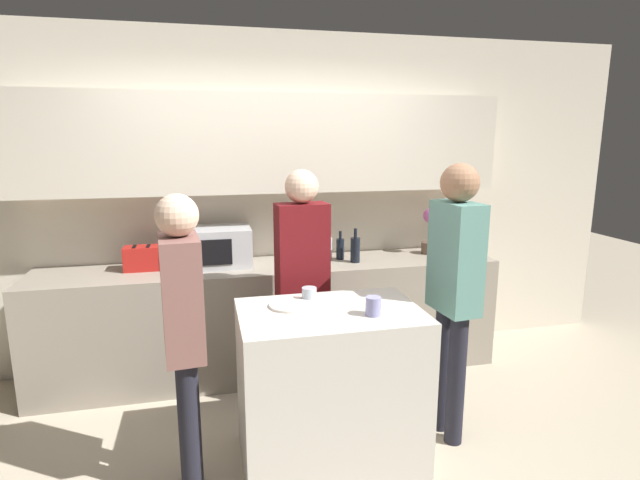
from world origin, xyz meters
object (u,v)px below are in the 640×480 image
microwave (217,247)px  bottle_3 (355,249)px  toaster (142,258)px  cup_0 (373,306)px  cup_1 (309,294)px  person_left (183,323)px  bottle_1 (328,248)px  bottle_2 (340,248)px  bottle_0 (318,251)px  person_right (454,279)px  person_center (302,271)px  plate_on_island (292,305)px  potted_plant (430,231)px

microwave → bottle_3: size_ratio=1.89×
toaster → bottle_3: bottle_3 is taller
microwave → cup_0: (0.79, -1.42, -0.06)m
cup_1 → person_left: 0.76m
bottle_1 → microwave: bearing=179.6°
toaster → bottle_2: (1.54, -0.02, -0.00)m
bottle_0 → person_right: 1.30m
person_left → person_center: person_center is taller
plate_on_island → bottle_0: bearing=69.9°
bottle_0 → person_center: bearing=-111.7°
toaster → cup_0: toaster is taller
potted_plant → person_right: person_right is taller
bottle_3 → potted_plant: bearing=11.3°
bottle_0 → person_center: person_center is taller
plate_on_island → potted_plant: bearing=39.9°
cup_1 → person_center: (0.04, 0.40, 0.03)m
bottle_3 → person_right: size_ratio=0.16×
bottle_2 → person_right: size_ratio=0.14×
bottle_3 → person_right: (0.29, -1.08, 0.04)m
bottle_1 → person_left: person_left is taller
bottle_3 → person_center: (-0.54, -0.55, 0.00)m
toaster → bottle_1: (1.44, -0.01, 0.01)m
potted_plant → bottle_2: (-0.80, -0.02, -0.11)m
person_left → bottle_3: bearing=128.1°
bottle_1 → person_right: 1.31m
microwave → bottle_0: microwave is taller
toaster → cup_0: size_ratio=2.50×
potted_plant → person_right: 1.29m
bottle_3 → bottle_2: bearing=126.0°
bottle_3 → person_center: bearing=-134.3°
bottle_1 → bottle_2: 0.10m
bottle_0 → cup_1: 1.07m
bottle_3 → cup_1: bottle_3 is taller
cup_0 → microwave: bearing=119.0°
cup_1 → person_center: person_center is taller
cup_0 → cup_1: bearing=131.2°
bottle_2 → bottle_0: bearing=-166.9°
plate_on_island → person_center: person_center is taller
toaster → bottle_1: bearing=-0.3°
bottle_1 → cup_1: (-0.39, -1.09, -0.02)m
bottle_3 → person_center: size_ratio=0.16×
toaster → plate_on_island: bearing=-51.5°
toaster → plate_on_island: toaster is taller
bottle_2 → cup_1: bearing=-114.3°
toaster → person_center: size_ratio=0.16×
person_left → person_center: (0.75, 0.67, 0.04)m
bottle_0 → toaster: bearing=177.2°
bottle_3 → person_center: person_center is taller
person_left → bottle_2: bearing=132.9°
plate_on_island → person_center: size_ratio=0.16×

